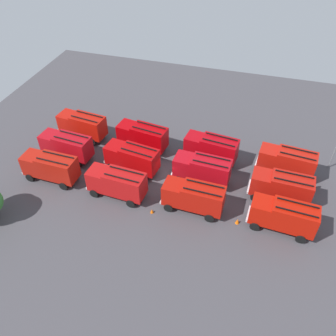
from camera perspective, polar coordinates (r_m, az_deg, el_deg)
ground_plane at (r=45.60m, az=-0.00°, el=-1.32°), size 65.36×65.36×0.00m
fire_truck_0 at (r=47.05m, az=18.83°, el=1.07°), size 7.43×3.40×3.88m
fire_truck_1 at (r=47.03m, az=7.08°, el=3.31°), size 7.45×3.49×3.88m
fire_truck_2 at (r=48.96m, az=-4.16°, el=5.27°), size 7.48×3.60×3.88m
fire_truck_3 at (r=52.55m, az=-13.79°, el=6.88°), size 7.45×3.48×3.88m
fire_truck_4 at (r=43.25m, az=18.03°, el=-2.86°), size 7.32×3.05×3.88m
fire_truck_5 at (r=43.63m, az=5.62°, el=-0.12°), size 7.33×3.11×3.88m
fire_truck_6 at (r=45.32m, az=-5.86°, el=1.72°), size 7.48×3.60×3.88m
fire_truck_7 at (r=49.02m, az=-16.23°, el=3.56°), size 7.40×3.32×3.88m
fire_truck_8 at (r=40.06m, az=18.34°, el=-7.34°), size 7.36×3.19×3.88m
fire_truck_9 at (r=40.09m, az=4.23°, el=-4.62°), size 7.29×3.00×3.88m
fire_truck_10 at (r=42.04m, az=-8.32°, el=-2.35°), size 7.35×3.15×3.88m
fire_truck_11 at (r=46.15m, az=-18.62°, el=0.23°), size 7.29×2.97×3.88m
firefighter_0 at (r=49.64m, az=19.11°, el=1.48°), size 0.47×0.47×1.60m
firefighter_1 at (r=46.57m, az=22.61°, el=-2.61°), size 0.40×0.48×1.68m
firefighter_2 at (r=53.06m, az=-18.44°, el=4.58°), size 0.42×0.48×1.67m
traffic_cone_0 at (r=41.02m, az=-2.63°, el=-7.01°), size 0.39×0.39×0.56m
traffic_cone_1 at (r=40.67m, az=11.26°, el=-8.50°), size 0.47×0.47×0.68m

